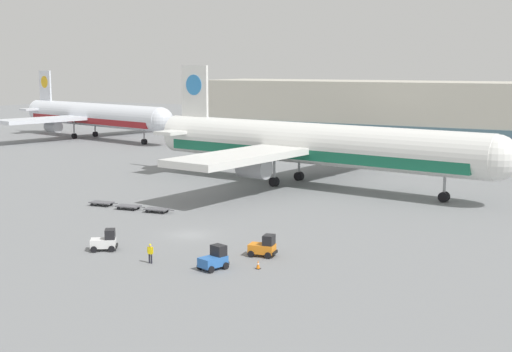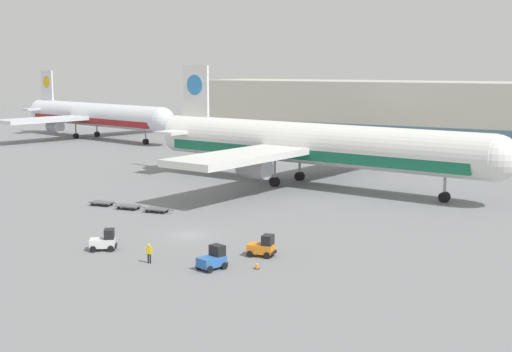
% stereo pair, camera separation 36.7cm
% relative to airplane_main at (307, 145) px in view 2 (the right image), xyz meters
% --- Properties ---
extents(ground_plane, '(400.00, 400.00, 0.00)m').
position_rel_airplane_main_xyz_m(ground_plane, '(2.09, -32.89, -5.84)').
color(ground_plane, slate).
extents(terminal_building, '(90.00, 18.20, 14.00)m').
position_rel_airplane_main_xyz_m(terminal_building, '(6.30, 41.04, 1.15)').
color(terminal_building, '#BCB7A8').
rests_on(terminal_building, ground_plane).
extents(airplane_main, '(57.86, 48.65, 17.00)m').
position_rel_airplane_main_xyz_m(airplane_main, '(0.00, 0.00, 0.00)').
color(airplane_main, white).
rests_on(airplane_main, ground_plane).
extents(airplane_distant, '(52.73, 44.79, 15.68)m').
position_rel_airplane_main_xyz_m(airplane_distant, '(-71.59, 36.16, -0.45)').
color(airplane_distant, silver).
rests_on(airplane_distant, ground_plane).
extents(baggage_tug_foreground, '(2.23, 2.75, 2.00)m').
position_rel_airplane_main_xyz_m(baggage_tug_foreground, '(10.77, -42.10, -4.96)').
color(baggage_tug_foreground, '#2D66B7').
rests_on(baggage_tug_foreground, ground_plane).
extents(baggage_tug_mid, '(2.81, 2.62, 2.00)m').
position_rel_airplane_main_xyz_m(baggage_tug_mid, '(-1.40, -41.75, -4.96)').
color(baggage_tug_mid, silver).
rests_on(baggage_tug_mid, ground_plane).
extents(baggage_tug_far, '(2.65, 1.99, 2.00)m').
position_rel_airplane_main_xyz_m(baggage_tug_far, '(12.52, -36.51, -4.96)').
color(baggage_tug_far, orange).
rests_on(baggage_tug_far, ground_plane).
extents(baggage_dolly_lead, '(3.77, 1.84, 0.48)m').
position_rel_airplane_main_xyz_m(baggage_dolly_lead, '(-15.85, -25.45, -5.45)').
color(baggage_dolly_lead, '#56565B').
rests_on(baggage_dolly_lead, ground_plane).
extents(baggage_dolly_second, '(3.77, 1.84, 0.48)m').
position_rel_airplane_main_xyz_m(baggage_dolly_second, '(-11.54, -25.68, -5.45)').
color(baggage_dolly_second, '#56565B').
rests_on(baggage_dolly_second, ground_plane).
extents(baggage_dolly_third, '(3.77, 1.84, 0.48)m').
position_rel_airplane_main_xyz_m(baggage_dolly_third, '(-7.46, -25.51, -5.45)').
color(baggage_dolly_third, '#56565B').
rests_on(baggage_dolly_third, ground_plane).
extents(ground_crew_near, '(0.56, 0.28, 1.75)m').
position_rel_airplane_main_xyz_m(ground_crew_near, '(4.95, -43.28, -4.81)').
color(ground_crew_near, black).
rests_on(ground_crew_near, ground_plane).
extents(traffic_cone_near, '(0.40, 0.40, 0.77)m').
position_rel_airplane_main_xyz_m(traffic_cone_near, '(13.98, -40.29, -5.46)').
color(traffic_cone_near, black).
rests_on(traffic_cone_near, ground_plane).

